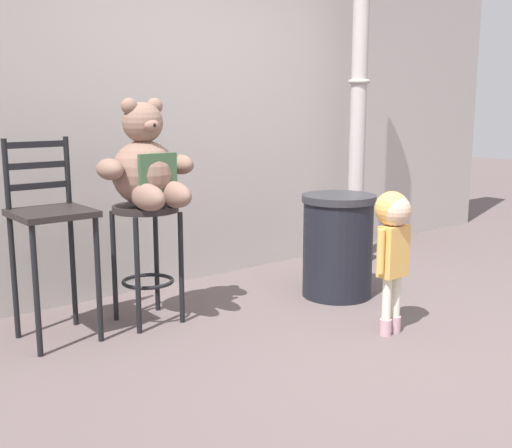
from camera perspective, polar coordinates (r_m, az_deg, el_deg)
ground_plane at (r=3.60m, az=10.28°, el=-11.37°), size 24.00×24.00×0.00m
building_wall at (r=4.88m, az=-7.66°, el=15.62°), size 7.65×0.30×3.53m
bar_stool_with_teddy at (r=3.93m, az=-9.88°, el=-1.30°), size 0.40×0.40×0.74m
teddy_bear at (r=3.84m, az=-9.87°, el=5.10°), size 0.61×0.55×0.64m
child_walking at (r=3.73m, az=12.31°, el=-0.68°), size 0.27×0.22×0.85m
trash_bin at (r=4.47m, az=7.41°, el=-1.93°), size 0.52×0.52×0.73m
lamppost at (r=5.48m, az=9.17°, el=7.37°), size 0.32×0.32×2.63m
bar_chair_empty at (r=3.74m, az=-18.11°, el=-0.02°), size 0.42×0.42×1.16m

